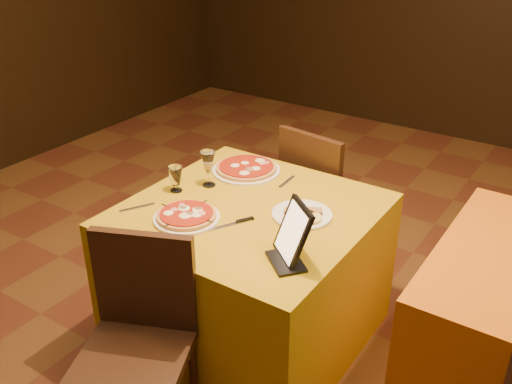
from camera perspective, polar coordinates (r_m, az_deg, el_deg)
The scene contains 13 objects.
floor at distance 3.04m, azimuth -0.31°, elevation -15.31°, with size 6.00×7.00×0.01m, color #5E2D19.
main_table at distance 2.88m, azimuth -0.61°, elevation -8.20°, with size 1.10×1.10×0.75m, color #AD880B.
chair_main_near at distance 2.36m, azimuth -12.20°, elevation -15.90°, with size 0.42×0.42×0.91m, color black, non-canonical shape.
chair_main_far at distance 3.45m, azimuth 7.10°, elevation -0.47°, with size 0.44×0.44×0.91m, color black, non-canonical shape.
pizza_near at distance 2.61m, azimuth -6.96°, elevation -2.44°, with size 0.30×0.30×0.03m.
pizza_far at distance 3.04m, azimuth -0.98°, elevation 2.32°, with size 0.36×0.36×0.03m.
cutlet_dish at distance 2.62m, azimuth 4.61°, elevation -2.16°, with size 0.28×0.28×0.03m.
wine_glass at distance 2.87m, azimuth -4.79°, elevation 2.36°, with size 0.07×0.07×0.19m, color tan, non-canonical shape.
water_glass at distance 2.85m, azimuth -8.05°, elevation 1.28°, with size 0.06×0.06×0.13m, color white, non-canonical shape.
tablet at distance 2.27m, azimuth 3.73°, elevation -3.98°, with size 0.20×0.02×0.24m, color black.
knife at distance 2.55m, azimuth -2.84°, elevation -3.36°, with size 0.24×0.02×0.01m, color silver.
fork_near at distance 2.74m, azimuth -11.79°, elevation -1.54°, with size 0.17×0.02×0.01m, color #A9A7AE.
fork_far at distance 2.94m, azimuth 3.10°, elevation 1.02°, with size 0.16×0.02×0.01m, color silver.
Camera 1 is at (1.26, -1.85, 2.04)m, focal length 40.00 mm.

